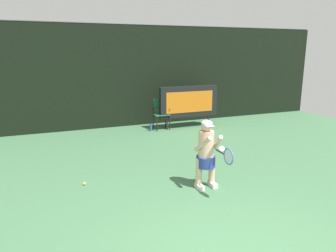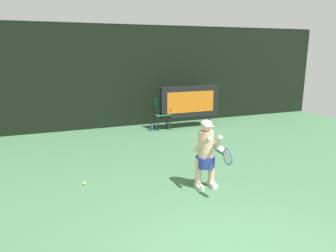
% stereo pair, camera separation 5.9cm
% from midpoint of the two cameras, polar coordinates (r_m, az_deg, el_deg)
% --- Properties ---
extents(backdrop_screen, '(18.00, 0.12, 3.66)m').
position_cam_midpoint_polar(backdrop_screen, '(11.44, -11.45, 8.64)').
color(backdrop_screen, black).
rests_on(backdrop_screen, ground).
extents(scoreboard, '(2.20, 0.21, 1.50)m').
position_cam_midpoint_polar(scoreboard, '(11.34, 3.62, 4.44)').
color(scoreboard, black).
rests_on(scoreboard, ground).
extents(umpire_chair, '(0.52, 0.44, 1.08)m').
position_cam_midpoint_polar(umpire_chair, '(11.14, -1.49, 2.58)').
color(umpire_chair, black).
rests_on(umpire_chair, ground).
extents(water_bottle, '(0.07, 0.07, 0.27)m').
position_cam_midpoint_polar(water_bottle, '(10.95, -3.27, -0.29)').
color(water_bottle, blue).
rests_on(water_bottle, ground).
extents(tennis_player, '(0.52, 0.59, 1.41)m').
position_cam_midpoint_polar(tennis_player, '(6.35, 6.69, -4.73)').
color(tennis_player, white).
rests_on(tennis_player, ground).
extents(tennis_racket, '(0.03, 0.60, 0.31)m').
position_cam_midpoint_polar(tennis_racket, '(5.82, 10.51, -5.41)').
color(tennis_racket, black).
extents(tennis_ball_loose, '(0.07, 0.07, 0.07)m').
position_cam_midpoint_polar(tennis_ball_loose, '(6.88, -15.15, -10.05)').
color(tennis_ball_loose, '#CCDB3D').
rests_on(tennis_ball_loose, ground).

